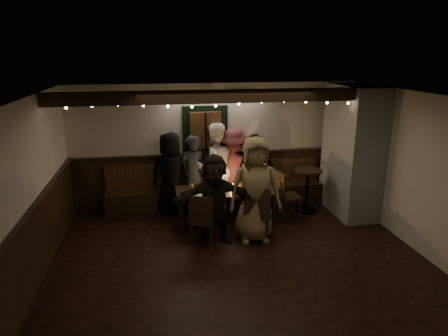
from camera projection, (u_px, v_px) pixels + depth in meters
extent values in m
cube|color=black|center=(238.00, 258.00, 6.49)|extent=(6.00, 5.00, 0.01)
cube|color=black|center=(240.00, 96.00, 5.76)|extent=(6.00, 5.00, 0.01)
cube|color=beige|center=(214.00, 145.00, 8.49)|extent=(6.00, 0.01, 2.60)
cube|color=beige|center=(30.00, 193.00, 5.63)|extent=(0.01, 5.00, 2.60)
cube|color=beige|center=(416.00, 172.00, 6.62)|extent=(0.01, 5.00, 2.60)
cube|color=black|center=(215.00, 179.00, 8.67)|extent=(6.00, 0.05, 1.10)
cube|color=black|center=(40.00, 241.00, 5.84)|extent=(0.05, 5.00, 1.10)
cube|color=gray|center=(353.00, 151.00, 7.98)|extent=(0.70, 1.40, 2.60)
cube|color=black|center=(217.00, 197.00, 8.53)|extent=(4.60, 0.45, 0.45)
cube|color=#361D0B|center=(215.00, 173.00, 8.57)|extent=(4.60, 0.06, 0.50)
cube|color=black|center=(205.00, 130.00, 8.30)|extent=(0.95, 0.04, 1.00)
cube|color=#361D0B|center=(205.00, 130.00, 8.24)|extent=(0.64, 0.12, 0.76)
cube|color=black|center=(227.00, 96.00, 6.73)|extent=(6.00, 0.16, 0.22)
sphere|color=#FFE599|center=(66.00, 108.00, 6.32)|extent=(0.04, 0.04, 0.04)
sphere|color=#FFE599|center=(92.00, 106.00, 6.38)|extent=(0.04, 0.04, 0.04)
sphere|color=#FFE599|center=(118.00, 105.00, 6.44)|extent=(0.04, 0.04, 0.04)
sphere|color=#FFE599|center=(143.00, 105.00, 6.52)|extent=(0.04, 0.04, 0.04)
sphere|color=#FFE599|center=(168.00, 106.00, 6.59)|extent=(0.04, 0.04, 0.04)
sphere|color=#FFE599|center=(192.00, 107.00, 6.66)|extent=(0.04, 0.04, 0.04)
sphere|color=#FFE599|center=(216.00, 106.00, 6.72)|extent=(0.04, 0.04, 0.04)
sphere|color=#FFE599|center=(239.00, 104.00, 6.78)|extent=(0.04, 0.04, 0.04)
sphere|color=#FFE599|center=(262.00, 102.00, 6.84)|extent=(0.04, 0.04, 0.04)
sphere|color=#FFE599|center=(284.00, 101.00, 6.91)|extent=(0.04, 0.04, 0.04)
sphere|color=#FFE599|center=(306.00, 102.00, 6.98)|extent=(0.04, 0.04, 0.04)
sphere|color=#FFE599|center=(327.00, 103.00, 7.05)|extent=(0.04, 0.04, 0.04)
sphere|color=#FFE599|center=(348.00, 103.00, 7.12)|extent=(0.04, 0.04, 0.04)
sphere|color=#FFE599|center=(369.00, 102.00, 7.19)|extent=(0.04, 0.04, 0.04)
cube|color=black|center=(226.00, 191.00, 7.64)|extent=(1.89, 0.81, 0.05)
cylinder|color=black|center=(182.00, 217.00, 7.27)|extent=(0.06, 0.06, 0.62)
cylinder|color=black|center=(179.00, 204.00, 7.91)|extent=(0.06, 0.06, 0.62)
cylinder|color=black|center=(274.00, 211.00, 7.56)|extent=(0.06, 0.06, 0.62)
cylinder|color=black|center=(265.00, 199.00, 8.20)|extent=(0.06, 0.06, 0.62)
cylinder|color=#BF7226|center=(192.00, 187.00, 7.57)|extent=(0.06, 0.06, 0.13)
cylinder|color=#BF7226|center=(206.00, 190.00, 7.40)|extent=(0.06, 0.06, 0.13)
cylinder|color=silver|center=(222.00, 185.00, 7.69)|extent=(0.06, 0.06, 0.13)
cylinder|color=#BF7226|center=(235.00, 187.00, 7.61)|extent=(0.06, 0.06, 0.13)
cylinder|color=silver|center=(249.00, 181.00, 7.91)|extent=(0.06, 0.06, 0.13)
cylinder|color=#BF7226|center=(266.00, 186.00, 7.66)|extent=(0.06, 0.06, 0.13)
cylinder|color=white|center=(199.00, 196.00, 7.28)|extent=(0.23, 0.23, 0.01)
cube|color=#B2B2B7|center=(226.00, 189.00, 7.58)|extent=(0.14, 0.09, 0.05)
cylinder|color=#990C0C|center=(225.00, 187.00, 7.56)|extent=(0.03, 0.03, 0.14)
cylinder|color=gold|center=(228.00, 187.00, 7.57)|extent=(0.03, 0.03, 0.14)
cylinder|color=silver|center=(234.00, 187.00, 7.69)|extent=(0.05, 0.05, 0.07)
sphere|color=#FFB24C|center=(234.00, 184.00, 7.68)|extent=(0.03, 0.03, 0.03)
cube|color=black|center=(204.00, 220.00, 6.86)|extent=(0.56, 0.56, 0.04)
cube|color=black|center=(200.00, 210.00, 6.61)|extent=(0.40, 0.21, 0.48)
cylinder|color=black|center=(216.00, 229.00, 7.04)|extent=(0.04, 0.04, 0.41)
cylinder|color=black|center=(211.00, 238.00, 6.72)|extent=(0.04, 0.04, 0.41)
cylinder|color=black|center=(198.00, 227.00, 7.12)|extent=(0.04, 0.04, 0.41)
cylinder|color=black|center=(192.00, 235.00, 6.81)|extent=(0.04, 0.04, 0.41)
cube|color=black|center=(258.00, 214.00, 7.04)|extent=(0.59, 0.59, 0.04)
cube|color=black|center=(257.00, 203.00, 6.76)|extent=(0.44, 0.20, 0.52)
cylinder|color=black|center=(269.00, 223.00, 7.24)|extent=(0.04, 0.04, 0.44)
cylinder|color=black|center=(267.00, 232.00, 6.90)|extent=(0.04, 0.04, 0.44)
cylinder|color=black|center=(249.00, 222.00, 7.31)|extent=(0.04, 0.04, 0.44)
cylinder|color=black|center=(246.00, 230.00, 6.97)|extent=(0.04, 0.04, 0.44)
cube|color=black|center=(288.00, 197.00, 7.91)|extent=(0.50, 0.50, 0.04)
cube|color=black|center=(279.00, 185.00, 7.78)|extent=(0.11, 0.44, 0.50)
cylinder|color=black|center=(300.00, 210.00, 7.88)|extent=(0.04, 0.04, 0.43)
cylinder|color=black|center=(284.00, 212.00, 7.76)|extent=(0.04, 0.04, 0.43)
cylinder|color=black|center=(291.00, 203.00, 8.20)|extent=(0.04, 0.04, 0.43)
cylinder|color=black|center=(275.00, 206.00, 8.09)|extent=(0.04, 0.04, 0.43)
cylinder|color=black|center=(306.00, 210.00, 8.38)|extent=(0.46, 0.46, 0.03)
cylinder|color=black|center=(307.00, 191.00, 8.26)|extent=(0.06, 0.06, 0.88)
cylinder|color=black|center=(308.00, 171.00, 8.14)|extent=(0.56, 0.56, 0.04)
imported|color=black|center=(171.00, 174.00, 8.04)|extent=(0.96, 0.79, 1.69)
imported|color=black|center=(192.00, 174.00, 8.14)|extent=(0.69, 0.56, 1.62)
imported|color=white|center=(215.00, 167.00, 8.28)|extent=(1.00, 0.84, 1.83)
imported|color=#5B252C|center=(233.00, 169.00, 8.35)|extent=(1.25, 0.97, 1.70)
imported|color=black|center=(255.00, 172.00, 8.33)|extent=(1.02, 0.71, 1.61)
imported|color=black|center=(215.00, 199.00, 6.80)|extent=(1.48, 0.50, 1.58)
imported|color=#927A4C|center=(255.00, 190.00, 6.86)|extent=(0.94, 0.64, 1.86)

